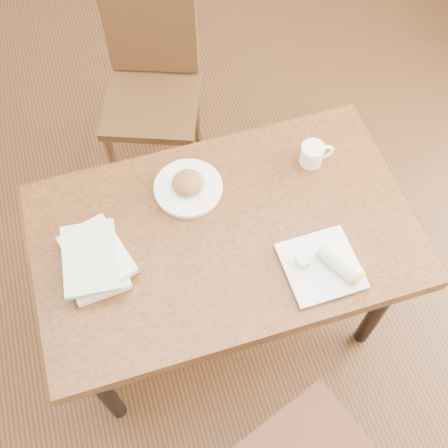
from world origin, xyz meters
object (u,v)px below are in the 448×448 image
object	(u,v)px
table	(224,243)
plate_burrito	(327,265)
plate_scone	(188,186)
coffee_mug	(313,154)
book_stack	(94,259)
chair_far	(152,79)

from	to	relation	value
table	plate_burrito	world-z (taller)	plate_burrito
plate_scone	coffee_mug	xyz separation A→B (m)	(0.46, -0.01, 0.02)
book_stack	table	bearing A→B (deg)	-1.10
plate_burrito	book_stack	bearing A→B (deg)	161.56
table	plate_burrito	distance (m)	0.38
chair_far	plate_scone	world-z (taller)	chair_far
chair_far	book_stack	distance (m)	1.05
plate_scone	plate_burrito	distance (m)	0.55
table	coffee_mug	size ratio (longest dim) A/B	10.35
table	chair_far	bearing A→B (deg)	92.83
plate_burrito	book_stack	world-z (taller)	plate_burrito
table	plate_scone	xyz separation A→B (m)	(-0.07, 0.20, 0.11)
chair_far	book_stack	size ratio (longest dim) A/B	3.24
table	chair_far	xyz separation A→B (m)	(-0.05, 0.95, -0.12)
plate_scone	table	bearing A→B (deg)	-70.14
book_stack	coffee_mug	bearing A→B (deg)	12.19
chair_far	coffee_mug	bearing A→B (deg)	-60.26
table	plate_scone	distance (m)	0.23
plate_scone	book_stack	xyz separation A→B (m)	(-0.36, -0.19, 0.01)
table	chair_far	size ratio (longest dim) A/B	1.35
chair_far	book_stack	world-z (taller)	chair_far
chair_far	book_stack	bearing A→B (deg)	-112.38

